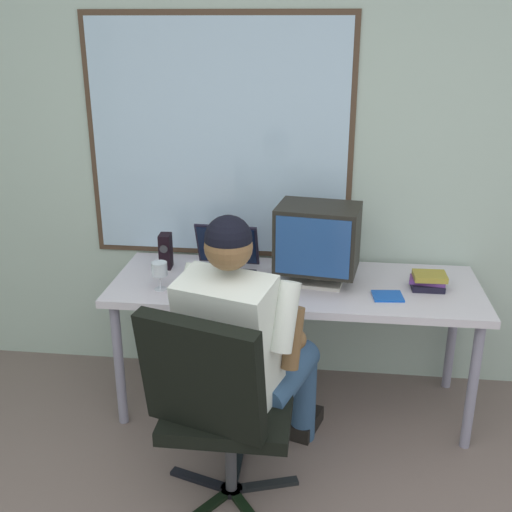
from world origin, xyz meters
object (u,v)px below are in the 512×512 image
Objects in this scene: desk at (295,294)px; cd_case at (388,296)px; book_stack at (428,281)px; crt_monitor at (318,239)px; wine_glass at (160,270)px; laptop at (223,262)px; person_seated at (245,343)px; desk_speaker at (166,251)px; office_chair at (217,399)px.

cd_case is (0.45, -0.13, 0.07)m from desk.
cd_case is (-0.21, -0.13, -0.04)m from book_stack.
wine_glass is at bearing -166.48° from crt_monitor.
laptop is at bearing 176.06° from book_stack.
book_stack is (0.84, 0.56, 0.09)m from person_seated.
desk_speaker is at bearing 172.66° from crt_monitor.
crt_monitor is 0.52m from laptop.
laptop is 0.33m from desk_speaker.
crt_monitor is 0.79m from wine_glass.
desk_speaker is at bearing 169.88° from desk.
person_seated is 6.85× the size of book_stack.
cd_case reaches higher than desk.
laptop is 0.86m from cd_case.
desk_speaker is (-0.81, 0.10, -0.14)m from crt_monitor.
desk is 1.93× the size of office_chair.
cd_case is at bearing 34.37° from person_seated.
wine_glass is 0.93× the size of cd_case.
laptop is at bearing 97.69° from office_chair.
book_stack is at bearing 7.09° from wine_glass.
desk is 0.87m from office_chair.
person_seated is at bearing -40.15° from wine_glass.
desk is 12.10× the size of cd_case.
laptop is at bearing 166.59° from cd_case.
laptop is (-0.38, 0.07, 0.13)m from desk.
crt_monitor reaches higher than book_stack.
book_stack is at bearing -5.21° from desk_speaker.
crt_monitor is 2.84× the size of cd_case.
crt_monitor is 2.31× the size of desk_speaker.
desk_speaker is 1.18m from cd_case.
desk_speaker reaches higher than cd_case.
person_seated is at bearing -145.63° from cd_case.
person_seated is 8.93× the size of wine_glass.
laptop reaches higher than desk_speaker.
wine_glass reaches higher than desk.
office_chair is 0.30m from person_seated.
desk is 1.46× the size of person_seated.
office_chair is at bearing -135.51° from cd_case.
person_seated is at bearing -108.23° from desk.
crt_monitor is 2.35× the size of book_stack.
desk is at bearing 72.53° from office_chair.
laptop is (-0.20, 0.63, 0.12)m from person_seated.
person_seated is 0.64m from wine_glass.
wine_glass is (-0.28, -0.23, 0.04)m from laptop.
crt_monitor is at bearing 11.51° from desk.
desk is 13.04× the size of wine_glass.
office_chair is 0.76× the size of person_seated.
laptop is 2.40× the size of cd_case.
office_chair is at bearing -113.29° from crt_monitor.
office_chair is 2.21× the size of crt_monitor.
desk is 5.03× the size of laptop.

